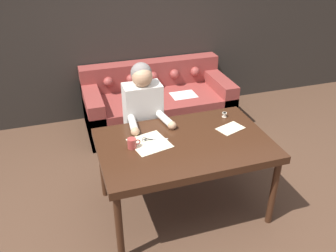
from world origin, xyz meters
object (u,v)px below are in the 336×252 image
object	(u,v)px
person	(144,124)
thread_spool	(224,115)
dining_table	(185,148)
couch	(157,103)
scissors	(150,140)
mug	(132,143)

from	to	relation	value
person	thread_spool	world-z (taller)	person
dining_table	couch	distance (m)	1.77
person	scissors	distance (m)	0.51
dining_table	person	bearing A→B (deg)	109.22
scissors	thread_spool	distance (m)	0.83
person	couch	bearing A→B (deg)	67.29
person	scissors	xyz separation A→B (m)	(-0.06, -0.49, 0.11)
person	dining_table	bearing A→B (deg)	-70.78
scissors	person	bearing A→B (deg)	82.55
dining_table	mug	distance (m)	0.47
person	thread_spool	size ratio (longest dim) A/B	28.53
couch	thread_spool	distance (m)	1.51
couch	thread_spool	size ratio (longest dim) A/B	42.59
dining_table	couch	size ratio (longest dim) A/B	0.78
person	thread_spool	bearing A→B (deg)	-22.13
dining_table	thread_spool	distance (m)	0.62
mug	thread_spool	size ratio (longest dim) A/B	2.51
thread_spool	scissors	bearing A→B (deg)	-166.78
couch	person	world-z (taller)	person
couch	scissors	xyz separation A→B (m)	(-0.52, -1.59, 0.47)
dining_table	scissors	size ratio (longest dim) A/B	6.53
thread_spool	dining_table	bearing A→B (deg)	-149.42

